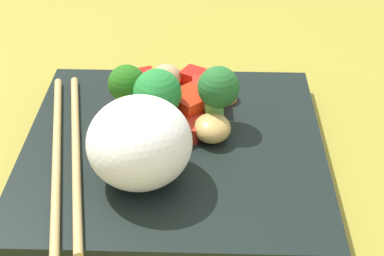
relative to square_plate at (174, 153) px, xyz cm
name	(u,v)px	position (x,y,z in cm)	size (l,w,h in cm)	color
ground_plane	(174,172)	(0.00, 0.00, -1.97)	(110.00, 110.00, 2.00)	olive
square_plate	(174,153)	(0.00, 0.00, 0.00)	(24.12, 24.12, 1.94)	black
rice_mound	(139,142)	(2.01, 4.52, 4.19)	(7.65, 8.03, 6.45)	white
broccoli_floret_0	(127,84)	(4.28, -4.48, 3.70)	(3.24, 3.24, 4.45)	#6DAE55
broccoli_floret_1	(158,95)	(1.43, -2.26, 4.10)	(3.98, 3.98, 5.29)	#72AC4B
broccoli_floret_2	(218,91)	(-3.43, -3.00, 4.24)	(3.46, 3.46, 5.40)	#6CB04D
carrot_slice_0	(225,96)	(-4.03, -6.99, 1.34)	(2.15, 2.15, 0.75)	orange
carrot_slice_1	(178,99)	(0.10, -6.19, 1.31)	(2.93, 2.93, 0.69)	orange
carrot_slice_2	(117,120)	(5.05, -2.62, 1.30)	(2.26, 2.26, 0.66)	orange
carrot_slice_3	(154,101)	(2.24, -5.90, 1.20)	(2.09, 2.09, 0.47)	orange
pepper_chunk_0	(194,80)	(-1.13, -8.78, 1.90)	(2.09, 1.97, 1.86)	red
pepper_chunk_1	(206,95)	(-2.40, -5.79, 2.13)	(2.79, 2.43, 2.33)	red
pepper_chunk_2	(143,83)	(3.43, -7.76, 1.96)	(2.34, 2.32, 1.99)	red
pepper_chunk_3	(190,106)	(-1.10, -3.86, 2.14)	(3.06, 2.96, 2.34)	red
pepper_chunk_4	(186,126)	(-0.94, -1.62, 1.62)	(2.97, 2.67, 1.31)	red
chicken_piece_0	(153,137)	(1.59, 0.36, 1.80)	(2.49, 2.16, 1.66)	tan
chicken_piece_1	(166,78)	(1.38, -8.27, 2.22)	(3.18, 2.78, 2.50)	tan
chicken_piece_2	(212,128)	(-3.08, -0.88, 1.97)	(3.40, 3.03, 2.00)	tan
chopstick_pair	(66,152)	(8.22, 2.18, 1.29)	(7.24, 22.60, 0.65)	tan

